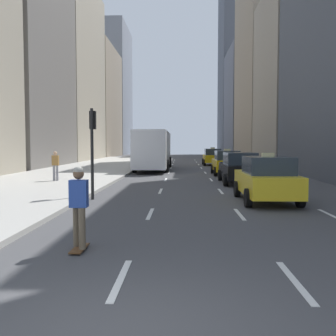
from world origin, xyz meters
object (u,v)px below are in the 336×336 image
(sedan_black_near, at_px, (239,168))
(skateboarder, at_px, (79,204))
(taxi_third, at_px, (212,157))
(pedestrian_far_walking, at_px, (55,164))
(city_bus, at_px, (154,149))
(taxi_second, at_px, (266,179))
(traffic_light_pole, at_px, (92,139))
(taxi_lead, at_px, (227,163))

(sedan_black_near, height_order, skateboarder, skateboarder)
(taxi_third, distance_m, pedestrian_far_walking, 21.94)
(city_bus, bearing_deg, taxi_third, 53.55)
(taxi_second, distance_m, traffic_light_pole, 6.94)
(skateboarder, bearing_deg, pedestrian_far_walking, 109.80)
(pedestrian_far_walking, bearing_deg, taxi_second, -33.42)
(taxi_second, distance_m, city_bus, 19.41)
(taxi_second, bearing_deg, taxi_lead, 90.00)
(sedan_black_near, distance_m, pedestrian_far_walking, 10.29)
(skateboarder, bearing_deg, taxi_second, 52.89)
(pedestrian_far_walking, height_order, traffic_light_pole, traffic_light_pole)
(taxi_lead, height_order, sedan_black_near, taxi_lead)
(taxi_lead, relative_size, city_bus, 0.38)
(taxi_lead, xyz_separation_m, pedestrian_far_walking, (-10.29, -6.39, 0.19))
(sedan_black_near, height_order, city_bus, city_bus)
(taxi_third, bearing_deg, skateboarder, -99.10)
(traffic_light_pole, bearing_deg, city_bus, 86.39)
(taxi_lead, height_order, taxi_third, same)
(taxi_second, distance_m, taxi_third, 26.16)
(taxi_second, height_order, pedestrian_far_walking, taxi_second)
(sedan_black_near, xyz_separation_m, pedestrian_far_walking, (-10.29, -0.30, 0.18))
(city_bus, bearing_deg, traffic_light_pole, -93.61)
(city_bus, bearing_deg, sedan_black_near, -63.94)
(taxi_third, height_order, traffic_light_pole, traffic_light_pole)
(taxi_second, bearing_deg, skateboarder, -127.11)
(traffic_light_pole, bearing_deg, taxi_second, -4.58)
(taxi_lead, relative_size, taxi_second, 1.00)
(taxi_third, relative_size, pedestrian_far_walking, 2.67)
(pedestrian_far_walking, bearing_deg, taxi_lead, 31.87)
(pedestrian_far_walking, bearing_deg, taxi_third, 62.04)
(taxi_third, distance_m, sedan_black_near, 19.08)
(taxi_third, height_order, sedan_black_near, taxi_third)
(taxi_second, height_order, taxi_third, same)
(skateboarder, xyz_separation_m, traffic_light_pole, (-1.44, 7.57, 1.45))
(taxi_third, bearing_deg, traffic_light_pole, -104.76)
(traffic_light_pole, bearing_deg, sedan_black_near, 44.11)
(skateboarder, bearing_deg, traffic_light_pole, 100.74)
(pedestrian_far_walking, xyz_separation_m, traffic_light_pole, (3.54, -6.25, 1.34))
(taxi_third, height_order, pedestrian_far_walking, taxi_third)
(pedestrian_far_walking, bearing_deg, skateboarder, -70.20)
(taxi_second, xyz_separation_m, traffic_light_pole, (-6.75, 0.54, 1.53))
(taxi_lead, bearing_deg, traffic_light_pole, -118.10)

